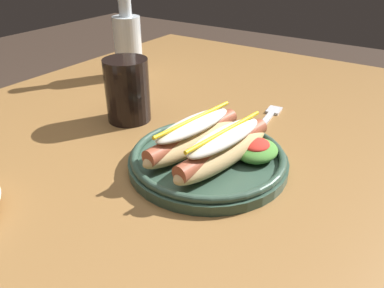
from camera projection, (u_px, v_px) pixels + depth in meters
dining_table at (141, 198)px, 0.66m from camera, size 1.46×0.95×0.74m
hot_dog_plate at (210, 151)px, 0.58m from camera, size 0.25×0.25×0.08m
fork at (269, 116)px, 0.75m from camera, size 0.12×0.03×0.00m
soda_cup at (127, 90)px, 0.71m from camera, size 0.08×0.08×0.12m
glass_bottle at (128, 41)px, 0.94m from camera, size 0.07×0.07×0.23m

